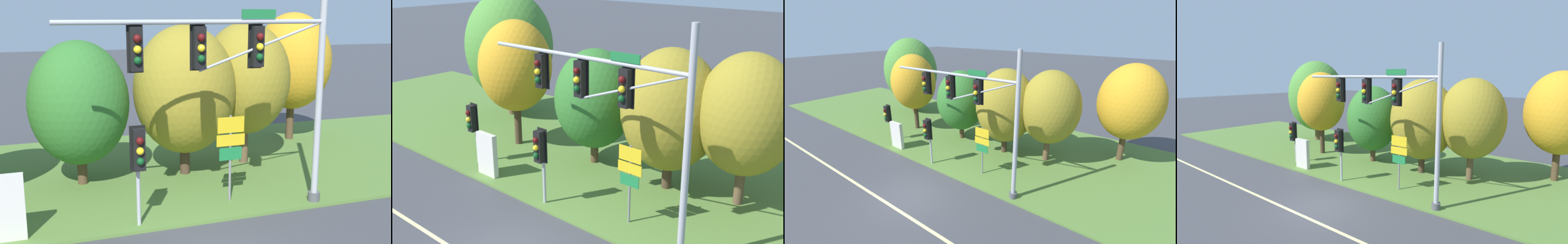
% 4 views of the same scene
% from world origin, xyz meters
% --- Properties ---
extents(ground_plane, '(160.00, 160.00, 0.00)m').
position_xyz_m(ground_plane, '(0.00, 0.00, 0.00)').
color(ground_plane, '#3D3D42').
extents(lane_stripe, '(36.00, 0.16, 0.01)m').
position_xyz_m(lane_stripe, '(0.00, -1.20, 0.00)').
color(lane_stripe, beige).
rests_on(lane_stripe, ground).
extents(grass_verge, '(48.00, 11.50, 0.10)m').
position_xyz_m(grass_verge, '(0.00, 8.25, 0.05)').
color(grass_verge, '#517533').
rests_on(grass_verge, ground).
extents(traffic_signal_mast, '(8.41, 0.49, 7.37)m').
position_xyz_m(traffic_signal_mast, '(2.04, 2.89, 4.72)').
color(traffic_signal_mast, '#9EA0A5').
rests_on(traffic_signal_mast, grass_verge).
extents(pedestrian_signal_near_kerb, '(0.46, 0.55, 3.05)m').
position_xyz_m(pedestrian_signal_near_kerb, '(-1.40, 2.75, 2.30)').
color(pedestrian_signal_near_kerb, '#9EA0A5').
rests_on(pedestrian_signal_near_kerb, grass_verge).
extents(pedestrian_signal_further_along, '(0.46, 0.55, 2.83)m').
position_xyz_m(pedestrian_signal_further_along, '(-6.60, 3.52, 2.11)').
color(pedestrian_signal_further_along, '#9EA0A5').
rests_on(pedestrian_signal_further_along, grass_verge).
extents(route_sign_post, '(0.99, 0.08, 2.93)m').
position_xyz_m(route_sign_post, '(1.93, 3.84, 2.04)').
color(route_sign_post, slate).
rests_on(route_sign_post, grass_verge).
extents(tree_nearest_road, '(5.09, 5.09, 7.29)m').
position_xyz_m(tree_nearest_road, '(-11.13, 9.63, 4.19)').
color(tree_nearest_road, brown).
rests_on(tree_nearest_road, grass_verge).
extents(tree_left_of_mast, '(3.58, 3.58, 6.24)m').
position_xyz_m(tree_left_of_mast, '(-7.02, 6.52, 4.09)').
color(tree_left_of_mast, '#423021').
rests_on(tree_left_of_mast, grass_verge).
extents(tree_behind_signpost, '(3.60, 3.60, 5.28)m').
position_xyz_m(tree_behind_signpost, '(-2.55, 7.22, 3.12)').
color(tree_behind_signpost, '#4C3823').
rests_on(tree_behind_signpost, grass_verge).
extents(tree_mid_verge, '(3.93, 3.93, 5.79)m').
position_xyz_m(tree_mid_verge, '(1.41, 7.13, 3.43)').
color(tree_mid_verge, '#423021').
rests_on(tree_mid_verge, grass_verge).
extents(tree_tall_centre, '(3.68, 3.68, 5.88)m').
position_xyz_m(tree_tall_centre, '(4.23, 7.76, 3.66)').
color(tree_tall_centre, brown).
rests_on(tree_tall_centre, grass_verge).
extents(tree_right_far, '(3.78, 3.78, 6.27)m').
position_xyz_m(tree_right_far, '(8.12, 10.69, 4.00)').
color(tree_right_far, '#4C3823').
rests_on(tree_right_far, grass_verge).
extents(info_kiosk, '(1.10, 0.24, 1.90)m').
position_xyz_m(info_kiosk, '(-5.10, 3.09, 1.04)').
color(info_kiosk, beige).
rests_on(info_kiosk, grass_verge).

